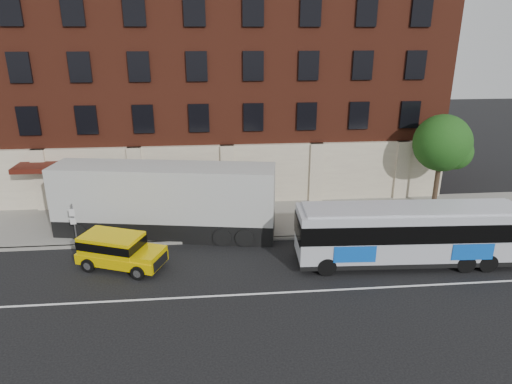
{
  "coord_description": "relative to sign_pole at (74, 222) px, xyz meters",
  "views": [
    {
      "loc": [
        -0.75,
        -16.76,
        11.06
      ],
      "look_at": [
        1.33,
        5.5,
        3.09
      ],
      "focal_mm": 31.27,
      "sensor_mm": 36.0,
      "label": 1
    }
  ],
  "objects": [
    {
      "name": "building",
      "position": [
        8.49,
        10.77,
        6.13
      ],
      "size": [
        30.0,
        12.1,
        15.0
      ],
      "color": "#5B2315",
      "rests_on": "sidewalk"
    },
    {
      "name": "ground",
      "position": [
        8.5,
        -6.15,
        -1.45
      ],
      "size": [
        120.0,
        120.0,
        0.0
      ],
      "primitive_type": "plane",
      "color": "black",
      "rests_on": "ground"
    },
    {
      "name": "street_tree",
      "position": [
        22.04,
        3.34,
        2.96
      ],
      "size": [
        3.6,
        3.6,
        6.2
      ],
      "color": "#38261C",
      "rests_on": "sidewalk"
    },
    {
      "name": "lane_line",
      "position": [
        8.5,
        -5.65,
        -1.45
      ],
      "size": [
        60.0,
        0.12,
        0.01
      ],
      "primitive_type": "cube",
      "color": "white",
      "rests_on": "ground"
    },
    {
      "name": "kerb",
      "position": [
        8.5,
        -0.15,
        -1.38
      ],
      "size": [
        60.0,
        0.25,
        0.15
      ],
      "primitive_type": "cube",
      "color": "gray",
      "rests_on": "ground"
    },
    {
      "name": "city_bus",
      "position": [
        17.22,
        -3.46,
        0.24
      ],
      "size": [
        11.28,
        2.92,
        3.06
      ],
      "color": "#B5B8C0",
      "rests_on": "ground"
    },
    {
      "name": "sign_pole",
      "position": [
        0.0,
        0.0,
        0.0
      ],
      "size": [
        0.3,
        0.2,
        2.5
      ],
      "color": "slate",
      "rests_on": "ground"
    },
    {
      "name": "shipping_container",
      "position": [
        4.78,
        1.15,
        0.6
      ],
      "size": [
        12.7,
        4.54,
        4.15
      ],
      "color": "black",
      "rests_on": "ground"
    },
    {
      "name": "yellow_suv",
      "position": [
        2.74,
        -2.5,
        -0.47
      ],
      "size": [
        4.57,
        3.14,
        1.71
      ],
      "color": "#E5BE00",
      "rests_on": "ground"
    },
    {
      "name": "sidewalk",
      "position": [
        8.5,
        2.85,
        -1.38
      ],
      "size": [
        60.0,
        6.0,
        0.15
      ],
      "primitive_type": "cube",
      "color": "gray",
      "rests_on": "ground"
    }
  ]
}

